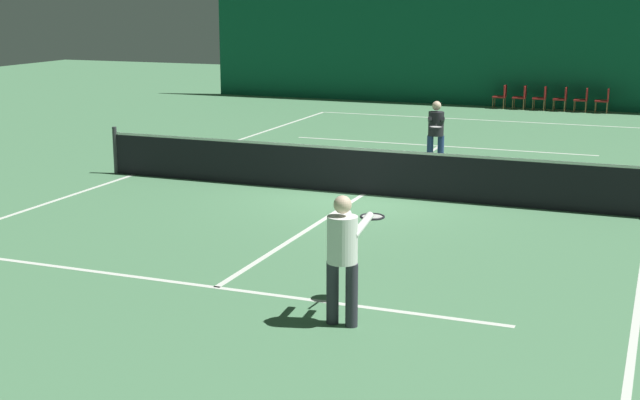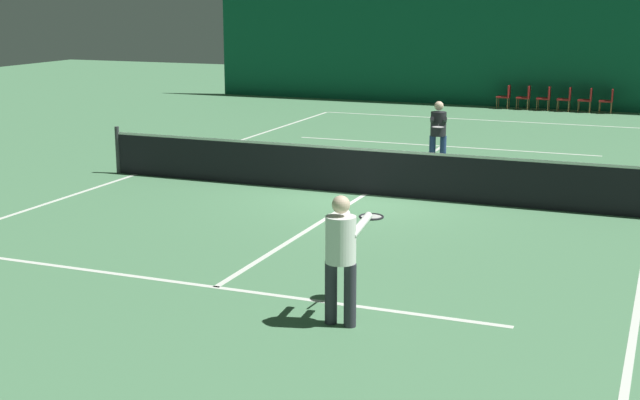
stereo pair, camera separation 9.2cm
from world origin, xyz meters
The scene contains 16 objects.
ground_plane centered at (0.00, 0.00, 0.00)m, with size 60.00×60.00×0.00m, color #4C7F56.
backdrop_curtain centered at (0.00, 15.76, 2.38)m, with size 23.00×0.12×4.76m.
court_line_baseline_far centered at (0.00, 11.90, 0.00)m, with size 11.00×0.10×0.00m.
court_line_service_far centered at (0.00, 6.40, 0.00)m, with size 8.25×0.10×0.00m.
court_line_service_near centered at (0.00, -6.40, 0.00)m, with size 8.25×0.10×0.00m.
court_line_sideline_left centered at (-5.50, 0.00, 0.00)m, with size 0.10×23.80×0.00m.
court_line_centre centered at (0.00, 0.00, 0.00)m, with size 0.10×12.80×0.00m.
tennis_net centered at (0.00, 0.00, 0.51)m, with size 12.00×0.10×1.07m.
player_near centered at (2.12, -7.06, 0.95)m, with size 0.44×1.35×1.63m.
player_far centered at (0.67, 3.22, 0.92)m, with size 0.65×1.36×1.58m.
courtside_chair_0 centered at (0.06, 15.21, 0.49)m, with size 0.44×0.44×0.84m.
courtside_chair_1 centered at (0.76, 15.21, 0.49)m, with size 0.44×0.44×0.84m.
courtside_chair_2 centered at (1.47, 15.21, 0.49)m, with size 0.44×0.44×0.84m.
courtside_chair_3 centered at (2.17, 15.21, 0.49)m, with size 0.44×0.44×0.84m.
courtside_chair_4 centered at (2.88, 15.21, 0.49)m, with size 0.44×0.44×0.84m.
courtside_chair_5 centered at (3.58, 15.21, 0.49)m, with size 0.44×0.44×0.84m.
Camera 1 is at (5.66, -16.84, 3.97)m, focal length 50.00 mm.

